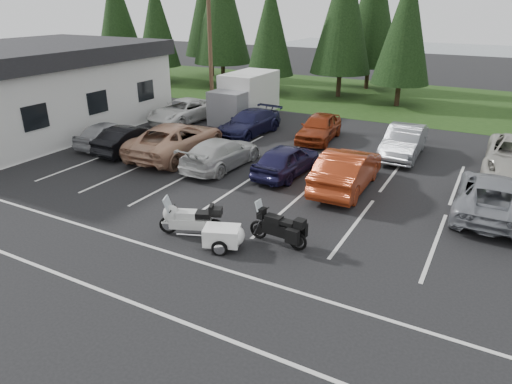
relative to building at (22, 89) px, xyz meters
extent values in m
plane|color=black|center=(18.00, -4.00, -2.45)|extent=(120.00, 120.00, 0.00)
cube|color=#193310|center=(18.00, 20.00, -2.45)|extent=(80.00, 16.00, 0.01)
cube|color=slate|center=(22.00, 51.00, -2.45)|extent=(70.00, 50.00, 0.02)
cylinder|color=#473321|center=(8.00, 8.00, 2.05)|extent=(0.26, 0.26, 9.00)
cube|color=silver|center=(18.00, -2.00, -2.45)|extent=(32.00, 16.00, 0.01)
cylinder|color=#332316|center=(-10.00, 18.50, -1.20)|extent=(0.36, 0.36, 2.50)
cone|color=black|center=(-10.00, 18.50, 3.79)|extent=(4.58, 4.58, 8.84)
cylinder|color=#332316|center=(-4.00, 17.20, -1.37)|extent=(0.36, 0.36, 2.16)
cone|color=black|center=(-4.00, 17.20, 2.95)|extent=(3.96, 3.96, 7.65)
cylinder|color=#332316|center=(2.00, 18.80, -1.06)|extent=(0.36, 0.36, 2.78)
cone|color=black|center=(2.00, 18.80, 4.51)|extent=(5.10, 5.10, 9.86)
cylinder|color=#332316|center=(7.50, 17.40, -1.39)|extent=(0.36, 0.36, 2.11)
cone|color=black|center=(7.50, 17.40, 2.83)|extent=(3.87, 3.87, 7.48)
cylinder|color=#332316|center=(13.00, 18.90, -1.14)|extent=(0.36, 0.36, 2.62)
cone|color=black|center=(13.00, 18.90, 4.09)|extent=(4.80, 4.80, 9.27)
cylinder|color=#332316|center=(18.00, 17.60, -1.32)|extent=(0.36, 0.36, 2.26)
cone|color=black|center=(18.00, 17.60, 3.19)|extent=(4.14, 4.14, 7.99)
cylinder|color=#332316|center=(-2.00, 23.00, -1.01)|extent=(0.36, 0.36, 2.88)
cone|color=black|center=(-2.00, 23.00, 4.75)|extent=(5.28, 5.28, 10.20)
cylinder|color=#332316|center=(14.00, 23.50, -1.09)|extent=(0.36, 0.36, 2.71)
cone|color=black|center=(14.00, 23.50, 4.33)|extent=(4.97, 4.97, 9.61)
imported|color=#A7A8AC|center=(6.62, -0.05, -1.77)|extent=(1.85, 4.06, 1.35)
imported|color=black|center=(8.45, -0.30, -1.76)|extent=(1.56, 4.22, 1.38)
imported|color=tan|center=(10.90, 0.41, -1.62)|extent=(3.13, 6.13, 1.66)
imported|color=#BABBB9|center=(13.84, -0.04, -1.76)|extent=(2.12, 4.83, 1.38)
imported|color=#1B193F|center=(16.96, 0.50, -1.74)|extent=(1.93, 4.26, 1.42)
imported|color=#9F3214|center=(19.84, 0.23, -1.62)|extent=(1.91, 5.10, 1.66)
imported|color=gray|center=(25.28, 0.38, -1.72)|extent=(2.48, 5.29, 1.46)
imported|color=white|center=(7.03, 6.08, -1.73)|extent=(2.76, 5.33, 1.44)
imported|color=#161738|center=(12.23, 5.54, -1.76)|extent=(2.35, 4.93, 1.39)
imported|color=maroon|center=(16.23, 6.34, -1.70)|extent=(2.13, 4.52, 1.49)
imported|color=slate|center=(20.99, 5.67, -1.68)|extent=(1.71, 4.69, 1.53)
camera|label=1|loc=(25.00, -17.08, 4.85)|focal=32.00mm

